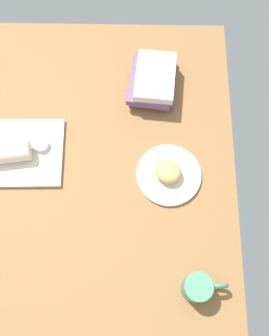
{
  "coord_description": "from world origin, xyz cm",
  "views": [
    {
      "loc": [
        -44.68,
        -13.83,
        120.92
      ],
      "look_at": [
        -2.22,
        -13.15,
        7.0
      ],
      "focal_mm": 42.21,
      "sensor_mm": 36.0,
      "label": 1
    }
  ],
  "objects_px": {
    "breakfast_wrap": "(11,153)",
    "sauce_cup": "(41,145)",
    "book_stack": "(153,80)",
    "coffee_mug": "(198,287)",
    "round_plate": "(169,175)",
    "square_plate": "(27,153)",
    "scone_pastry": "(168,171)"
  },
  "relations": [
    {
      "from": "sauce_cup",
      "to": "round_plate",
      "type": "bearing_deg",
      "value": -102.33
    },
    {
      "from": "sauce_cup",
      "to": "square_plate",
      "type": "bearing_deg",
      "value": 113.56
    },
    {
      "from": "breakfast_wrap",
      "to": "coffee_mug",
      "type": "bearing_deg",
      "value": 46.45
    },
    {
      "from": "square_plate",
      "to": "sauce_cup",
      "type": "xyz_separation_m",
      "value": [
        0.02,
        -0.05,
        0.02
      ]
    },
    {
      "from": "coffee_mug",
      "to": "breakfast_wrap",
      "type": "bearing_deg",
      "value": 55.27
    },
    {
      "from": "sauce_cup",
      "to": "scone_pastry",
      "type": "bearing_deg",
      "value": -102.33
    },
    {
      "from": "round_plate",
      "to": "scone_pastry",
      "type": "relative_size",
      "value": 2.32
    },
    {
      "from": "coffee_mug",
      "to": "round_plate",
      "type": "bearing_deg",
      "value": 12.15
    },
    {
      "from": "breakfast_wrap",
      "to": "coffee_mug",
      "type": "height_order",
      "value": "coffee_mug"
    },
    {
      "from": "breakfast_wrap",
      "to": "round_plate",
      "type": "bearing_deg",
      "value": 75.19
    },
    {
      "from": "book_stack",
      "to": "coffee_mug",
      "type": "relative_size",
      "value": 1.7
    },
    {
      "from": "scone_pastry",
      "to": "breakfast_wrap",
      "type": "distance_m",
      "value": 0.49
    },
    {
      "from": "sauce_cup",
      "to": "book_stack",
      "type": "relative_size",
      "value": 0.23
    },
    {
      "from": "round_plate",
      "to": "sauce_cup",
      "type": "height_order",
      "value": "sauce_cup"
    },
    {
      "from": "scone_pastry",
      "to": "square_plate",
      "type": "relative_size",
      "value": 0.38
    },
    {
      "from": "scone_pastry",
      "to": "book_stack",
      "type": "bearing_deg",
      "value": 7.93
    },
    {
      "from": "book_stack",
      "to": "round_plate",
      "type": "bearing_deg",
      "value": -171.27
    },
    {
      "from": "book_stack",
      "to": "scone_pastry",
      "type": "bearing_deg",
      "value": -172.07
    },
    {
      "from": "sauce_cup",
      "to": "book_stack",
      "type": "bearing_deg",
      "value": -56.88
    },
    {
      "from": "breakfast_wrap",
      "to": "sauce_cup",
      "type": "bearing_deg",
      "value": 104.74
    },
    {
      "from": "breakfast_wrap",
      "to": "coffee_mug",
      "type": "distance_m",
      "value": 0.68
    },
    {
      "from": "scone_pastry",
      "to": "breakfast_wrap",
      "type": "xyz_separation_m",
      "value": [
        0.05,
        0.49,
        0.01
      ]
    },
    {
      "from": "scone_pastry",
      "to": "coffee_mug",
      "type": "xyz_separation_m",
      "value": [
        -0.34,
        -0.08,
        0.01
      ]
    },
    {
      "from": "square_plate",
      "to": "coffee_mug",
      "type": "xyz_separation_m",
      "value": [
        -0.41,
        -0.53,
        0.04
      ]
    },
    {
      "from": "breakfast_wrap",
      "to": "square_plate",
      "type": "bearing_deg",
      "value": 104.74
    },
    {
      "from": "book_stack",
      "to": "coffee_mug",
      "type": "xyz_separation_m",
      "value": [
        -0.66,
        -0.12,
        0.0
      ]
    },
    {
      "from": "round_plate",
      "to": "breakfast_wrap",
      "type": "height_order",
      "value": "breakfast_wrap"
    },
    {
      "from": "book_stack",
      "to": "coffee_mug",
      "type": "bearing_deg",
      "value": -169.5
    },
    {
      "from": "round_plate",
      "to": "square_plate",
      "type": "xyz_separation_m",
      "value": [
        0.07,
        0.45,
        0.0
      ]
    },
    {
      "from": "square_plate",
      "to": "breakfast_wrap",
      "type": "height_order",
      "value": "breakfast_wrap"
    },
    {
      "from": "square_plate",
      "to": "coffee_mug",
      "type": "distance_m",
      "value": 0.67
    },
    {
      "from": "sauce_cup",
      "to": "breakfast_wrap",
      "type": "distance_m",
      "value": 0.1
    }
  ]
}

